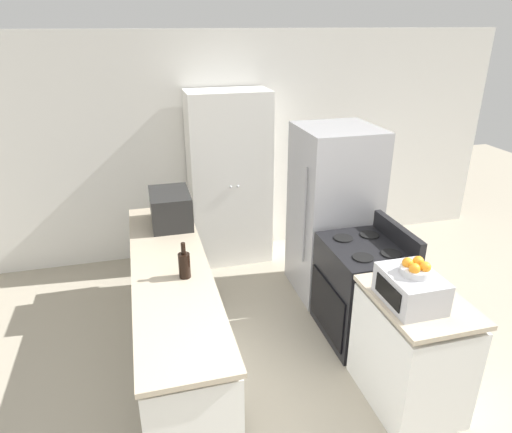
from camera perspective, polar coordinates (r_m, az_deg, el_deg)
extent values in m
cube|color=white|center=(5.45, -4.24, 8.62)|extent=(7.00, 0.06, 2.60)
cube|color=silver|center=(3.91, -10.14, -12.40)|extent=(0.58, 2.54, 0.83)
cube|color=#B7A88E|center=(3.66, -10.65, -6.44)|extent=(0.60, 2.60, 0.04)
cube|color=silver|center=(3.69, 18.69, -15.94)|extent=(0.58, 0.80, 0.83)
cube|color=#B7A88E|center=(3.42, 19.69, -9.83)|extent=(0.60, 0.81, 0.04)
cube|color=white|center=(5.26, -3.35, 4.66)|extent=(0.91, 0.50, 2.00)
sphere|color=#B2B2B7|center=(5.01, -3.18, 3.70)|extent=(0.03, 0.03, 0.03)
sphere|color=#B2B2B7|center=(5.02, -2.29, 3.79)|extent=(0.03, 0.03, 0.03)
cube|color=black|center=(4.23, 13.06, -9.07)|extent=(0.64, 0.78, 0.90)
cube|color=black|center=(4.17, 8.84, -11.13)|extent=(0.02, 0.68, 0.49)
cube|color=black|center=(4.12, 17.30, -2.11)|extent=(0.06, 0.74, 0.16)
cylinder|color=black|center=(3.81, 13.24, -5.02)|extent=(0.17, 0.17, 0.01)
cylinder|color=black|center=(4.11, 10.86, -2.67)|extent=(0.17, 0.17, 0.01)
cylinder|color=black|center=(3.93, 16.55, -4.49)|extent=(0.17, 0.17, 0.01)
cylinder|color=black|center=(4.22, 14.01, -2.25)|extent=(0.17, 0.17, 0.01)
cube|color=#A3A3A8|center=(4.70, 9.59, 0.48)|extent=(0.74, 0.76, 1.75)
cylinder|color=gray|center=(4.35, 6.12, 0.01)|extent=(0.02, 0.02, 0.96)
cube|color=black|center=(4.34, -10.64, 1.02)|extent=(0.36, 0.51, 0.32)
cube|color=black|center=(4.32, -8.16, 1.08)|extent=(0.01, 0.32, 0.23)
cylinder|color=black|center=(3.45, -8.94, -6.09)|extent=(0.09, 0.09, 0.19)
cylinder|color=black|center=(3.39, -9.08, -3.98)|extent=(0.03, 0.03, 0.09)
cube|color=#B2B2B7|center=(3.28, 18.77, -8.51)|extent=(0.34, 0.44, 0.22)
cube|color=black|center=(3.20, 16.16, -9.06)|extent=(0.01, 0.31, 0.13)
cylinder|color=silver|center=(3.22, 19.31, -6.40)|extent=(0.21, 0.21, 0.05)
sphere|color=orange|center=(3.25, 19.62, -5.31)|extent=(0.07, 0.07, 0.07)
sphere|color=orange|center=(3.21, 18.43, -5.53)|extent=(0.07, 0.07, 0.07)
sphere|color=orange|center=(3.15, 19.20, -6.18)|extent=(0.07, 0.07, 0.07)
sphere|color=orange|center=(3.20, 20.40, -5.95)|extent=(0.07, 0.07, 0.07)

